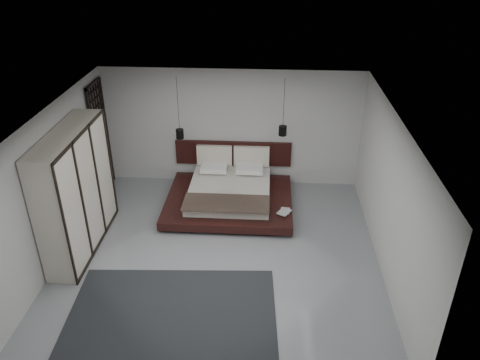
# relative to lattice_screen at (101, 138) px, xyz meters

# --- Properties ---
(floor) EXTENTS (6.00, 6.00, 0.00)m
(floor) POSITION_rel_lattice_screen_xyz_m (2.95, -2.45, -1.30)
(floor) COLOR gray
(floor) RESTS_ON ground
(ceiling) EXTENTS (6.00, 6.00, 0.00)m
(ceiling) POSITION_rel_lattice_screen_xyz_m (2.95, -2.45, 1.50)
(ceiling) COLOR white
(ceiling) RESTS_ON wall_back
(wall_back) EXTENTS (6.00, 0.00, 6.00)m
(wall_back) POSITION_rel_lattice_screen_xyz_m (2.95, 0.55, 0.10)
(wall_back) COLOR #BCBCBA
(wall_back) RESTS_ON floor
(wall_front) EXTENTS (6.00, 0.00, 6.00)m
(wall_front) POSITION_rel_lattice_screen_xyz_m (2.95, -5.45, 0.10)
(wall_front) COLOR #BCBCBA
(wall_front) RESTS_ON floor
(wall_left) EXTENTS (0.00, 6.00, 6.00)m
(wall_left) POSITION_rel_lattice_screen_xyz_m (-0.05, -2.45, 0.10)
(wall_left) COLOR #BCBCBA
(wall_left) RESTS_ON floor
(wall_right) EXTENTS (0.00, 6.00, 6.00)m
(wall_right) POSITION_rel_lattice_screen_xyz_m (5.95, -2.45, 0.10)
(wall_right) COLOR #BCBCBA
(wall_right) RESTS_ON floor
(lattice_screen) EXTENTS (0.05, 0.90, 2.60)m
(lattice_screen) POSITION_rel_lattice_screen_xyz_m (0.00, 0.00, 0.00)
(lattice_screen) COLOR black
(lattice_screen) RESTS_ON floor
(bed) EXTENTS (2.76, 2.38, 1.07)m
(bed) POSITION_rel_lattice_screen_xyz_m (2.98, -0.54, -1.01)
(bed) COLOR black
(bed) RESTS_ON floor
(book_lower) EXTENTS (0.22, 0.28, 0.02)m
(book_lower) POSITION_rel_lattice_screen_xyz_m (4.12, -1.19, -1.03)
(book_lower) COLOR #99724C
(book_lower) RESTS_ON bed
(book_upper) EXTENTS (0.34, 0.37, 0.02)m
(book_upper) POSITION_rel_lattice_screen_xyz_m (4.10, -1.22, -1.01)
(book_upper) COLOR #99724C
(book_upper) RESTS_ON book_lower
(pendant_left) EXTENTS (0.17, 0.17, 1.40)m
(pendant_left) POSITION_rel_lattice_screen_xyz_m (1.85, -0.11, 0.21)
(pendant_left) COLOR black
(pendant_left) RESTS_ON ceiling
(pendant_right) EXTENTS (0.17, 0.17, 1.27)m
(pendant_right) POSITION_rel_lattice_screen_xyz_m (4.12, -0.11, 0.34)
(pendant_right) COLOR black
(pendant_right) RESTS_ON ceiling
(wardrobe) EXTENTS (0.58, 2.44, 2.39)m
(wardrobe) POSITION_rel_lattice_screen_xyz_m (0.25, -2.25, -0.11)
(wardrobe) COLOR beige
(wardrobe) RESTS_ON floor
(rug) EXTENTS (3.49, 2.59, 0.01)m
(rug) POSITION_rel_lattice_screen_xyz_m (2.35, -4.15, -1.29)
(rug) COLOR black
(rug) RESTS_ON floor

